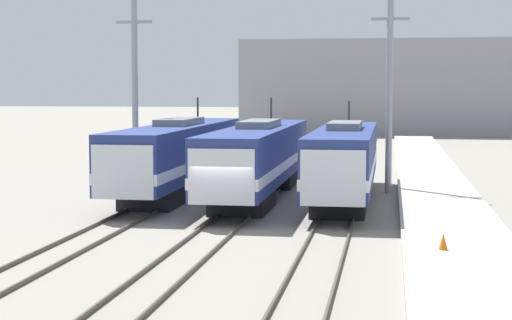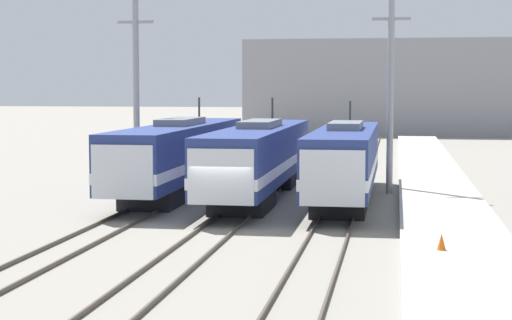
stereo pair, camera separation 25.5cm
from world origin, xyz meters
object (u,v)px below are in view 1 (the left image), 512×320
Objects in this scene: locomotive_far_left at (178,155)px; traffic_cone at (443,241)px; locomotive_far_right at (344,161)px; locomotive_center at (258,158)px; catenary_tower_right at (389,92)px; catenary_tower_left at (135,92)px.

traffic_cone is (12.85, -15.42, -1.46)m from locomotive_far_left.
locomotive_far_right reaches higher than traffic_cone.
traffic_cone is (3.99, -13.56, -1.43)m from locomotive_far_right.
locomotive_far_left is 4.55m from locomotive_center.
traffic_cone is (1.85, -17.61, -4.79)m from catenary_tower_right.
locomotive_far_left is 9.05m from locomotive_far_right.
catenary_tower_left reaches higher than locomotive_far_left.
locomotive_far_right is 1.69× the size of catenary_tower_right.
locomotive_center is 36.37× the size of traffic_cone.
catenary_tower_right is 19.01× the size of traffic_cone.
catenary_tower_right is 18.34m from traffic_cone.
catenary_tower_left is (-11.83, 4.04, 3.36)m from locomotive_far_right.
locomotive_far_right is 1.69× the size of catenary_tower_left.
catenary_tower_left is 13.97m from catenary_tower_right.
locomotive_far_left is at bearing 129.80° from traffic_cone.
locomotive_far_left reaches higher than locomotive_far_right.
traffic_cone is at bearing -59.67° from locomotive_center.
catenary_tower_right is at bearing 0.00° from catenary_tower_left.
traffic_cone is (15.82, -17.61, -4.79)m from catenary_tower_left.
catenary_tower_left reaches higher than traffic_cone.
catenary_tower_right reaches higher than locomotive_center.
locomotive_far_right is (4.43, -0.83, -0.01)m from locomotive_center.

